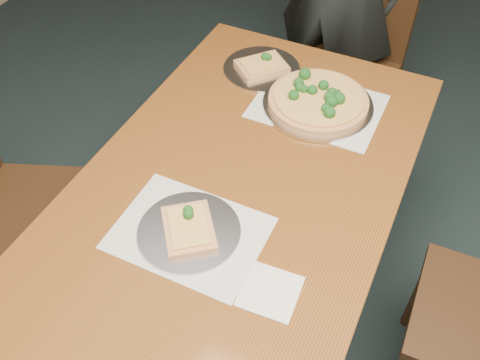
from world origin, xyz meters
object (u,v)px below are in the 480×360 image
at_px(chair_far, 352,52).
at_px(chair_left, 4,199).
at_px(pizza_pan, 318,101).
at_px(slice_plate_far, 262,67).
at_px(slice_plate_near, 189,230).
at_px(dining_table, 240,200).

height_order(chair_far, chair_left, same).
bearing_deg(chair_left, pizza_pan, -75.32).
distance_m(chair_left, pizza_pan, 1.13).
height_order(pizza_pan, slice_plate_far, pizza_pan).
distance_m(chair_far, chair_left, 1.60).
relative_size(chair_far, slice_plate_near, 3.25).
distance_m(chair_left, slice_plate_far, 1.02).
height_order(chair_left, slice_plate_near, chair_left).
distance_m(dining_table, pizza_pan, 0.45).
distance_m(dining_table, slice_plate_far, 0.57).
xyz_separation_m(dining_table, pizza_pan, (0.09, 0.42, 0.12)).
xyz_separation_m(chair_left, pizza_pan, (0.88, 0.65, 0.26)).
bearing_deg(slice_plate_far, pizza_pan, -23.22).
xyz_separation_m(chair_far, slice_plate_near, (-0.07, -1.37, 0.25)).
bearing_deg(chair_far, slice_plate_far, -99.70).
bearing_deg(dining_table, pizza_pan, 77.79).
bearing_deg(slice_plate_far, chair_left, -129.45).
distance_m(chair_far, slice_plate_far, 0.68).
bearing_deg(slice_plate_near, pizza_pan, 78.67).
relative_size(chair_far, slice_plate_far, 3.25).
xyz_separation_m(chair_far, slice_plate_far, (-0.19, -0.60, 0.25)).
height_order(chair_far, slice_plate_near, chair_far).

